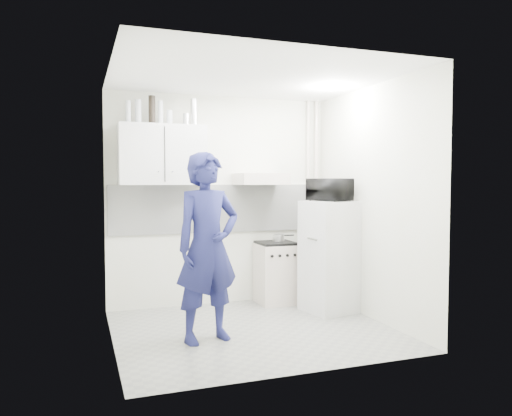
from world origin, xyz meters
name	(u,v)px	position (x,y,z in m)	size (l,w,h in m)	color
floor	(253,330)	(0.00, 0.00, 0.00)	(2.80, 2.80, 0.00)	gray
ceiling	(253,76)	(0.00, 0.00, 2.60)	(2.80, 2.80, 0.00)	white
wall_back	(220,201)	(0.00, 1.25, 1.30)	(2.80, 2.80, 0.00)	silver
wall_left	(111,207)	(-1.40, 0.00, 1.30)	(2.60, 2.60, 0.00)	silver
wall_right	(371,203)	(1.40, 0.00, 1.30)	(2.60, 2.60, 0.00)	silver
person	(208,247)	(-0.52, -0.17, 0.91)	(0.66, 0.44, 1.82)	#191B4D
stove	(276,274)	(0.66, 1.00, 0.38)	(0.47, 0.47, 0.75)	beige
fridge	(329,256)	(1.10, 0.41, 0.65)	(0.54, 0.54, 1.31)	silver
stove_top	(276,243)	(0.66, 1.00, 0.76)	(0.45, 0.45, 0.03)	black
saucepan	(278,238)	(0.72, 1.07, 0.82)	(0.15, 0.15, 0.09)	silver
microwave	(330,190)	(1.10, 0.41, 1.44)	(0.33, 0.48, 0.27)	black
bottle_a	(128,112)	(-1.13, 1.07, 2.33)	(0.06, 0.06, 0.26)	#B2B7BC
bottle_b	(138,112)	(-1.02, 1.07, 2.34)	(0.07, 0.07, 0.27)	#B2B7BC
bottle_c	(152,110)	(-0.86, 1.07, 2.36)	(0.08, 0.08, 0.33)	black
bottle_d	(160,113)	(-0.77, 1.07, 2.34)	(0.06, 0.06, 0.28)	#B2B7BC
canister_a	(169,118)	(-0.66, 1.07, 2.29)	(0.07, 0.07, 0.17)	#B2B7BC
canister_b	(186,120)	(-0.47, 1.07, 2.27)	(0.08, 0.08, 0.14)	silver
bottle_e	(194,112)	(-0.37, 1.07, 2.36)	(0.08, 0.08, 0.32)	silver
upper_cabinet	(162,155)	(-0.75, 1.07, 1.85)	(1.00, 0.35, 0.70)	silver
range_hood	(261,179)	(0.45, 1.00, 1.57)	(0.60, 0.50, 0.14)	beige
backsplash	(221,209)	(0.00, 1.24, 1.20)	(2.74, 0.03, 0.60)	white
pipe_a	(316,199)	(1.30, 1.17, 1.30)	(0.05, 0.05, 2.60)	beige
pipe_b	(308,200)	(1.18, 1.17, 1.30)	(0.04, 0.04, 2.60)	beige
ceiling_spot_fixture	(332,89)	(1.00, 0.20, 2.57)	(0.10, 0.10, 0.02)	white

